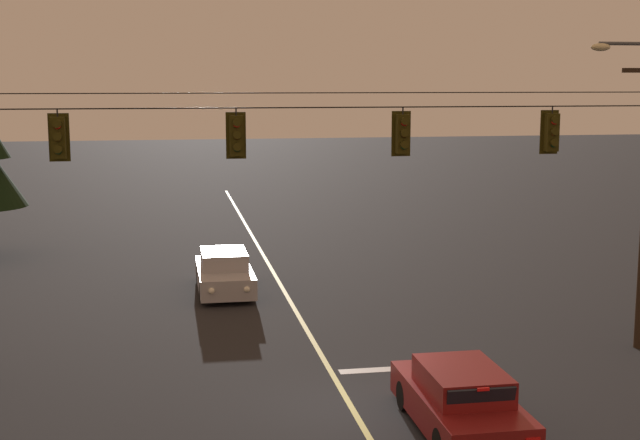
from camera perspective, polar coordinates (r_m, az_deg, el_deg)
name	(u,v)px	position (r m, az deg, el deg)	size (l,w,h in m)	color
ground_plane	(352,408)	(19.80, 2.07, -12.06)	(180.00, 180.00, 0.00)	black
lane_centre_stripe	(293,306)	(28.26, -1.78, -5.56)	(0.14, 60.00, 0.01)	#D1C64C
stop_bar_paint	(406,368)	(22.44, 5.58, -9.51)	(3.40, 0.36, 0.01)	silver
signal_span_assembly	(327,205)	(21.64, 0.46, 0.98)	(18.96, 0.32, 7.87)	#2D2116
traffic_light_leftmost	(58,138)	(21.22, -16.57, 5.13)	(0.48, 0.41, 1.22)	black
traffic_light_left_inner	(236,136)	(21.16, -5.43, 5.45)	(0.48, 0.41, 1.22)	black
traffic_light_centre	(403,134)	(21.87, 5.38, 5.57)	(0.48, 0.41, 1.22)	black
traffic_light_right_inner	(552,132)	(23.22, 14.77, 5.51)	(0.48, 0.41, 1.22)	black
car_waiting_near_lane	(460,401)	(18.57, 9.06, -11.49)	(1.80, 4.33, 1.39)	maroon
car_oncoming_lead	(224,273)	(30.16, -6.21, -3.42)	(1.80, 4.42, 1.39)	#A5A5AD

